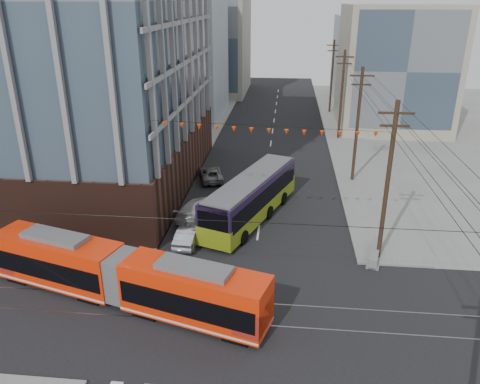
# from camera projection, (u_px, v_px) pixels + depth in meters

# --- Properties ---
(ground) EXTENTS (160.00, 160.00, 0.00)m
(ground) POSITION_uv_depth(u_px,v_px,m) (240.00, 363.00, 23.10)
(ground) COLOR slate
(office_building) EXTENTS (30.00, 25.00, 28.60)m
(office_building) POSITION_uv_depth(u_px,v_px,m) (16.00, 28.00, 40.80)
(office_building) COLOR #381E16
(office_building) RESTS_ON ground
(bg_bldg_nw_near) EXTENTS (18.00, 16.00, 18.00)m
(bg_bldg_nw_near) POSITION_uv_depth(u_px,v_px,m) (161.00, 55.00, 69.02)
(bg_bldg_nw_near) COLOR #8C99A5
(bg_bldg_nw_near) RESTS_ON ground
(bg_bldg_ne_near) EXTENTS (14.00, 14.00, 16.00)m
(bg_bldg_ne_near) POSITION_uv_depth(u_px,v_px,m) (395.00, 68.00, 62.65)
(bg_bldg_ne_near) COLOR gray
(bg_bldg_ne_near) RESTS_ON ground
(bg_bldg_nw_far) EXTENTS (16.00, 18.00, 20.00)m
(bg_bldg_nw_far) POSITION_uv_depth(u_px,v_px,m) (204.00, 37.00, 86.73)
(bg_bldg_nw_far) COLOR gray
(bg_bldg_nw_far) RESTS_ON ground
(bg_bldg_ne_far) EXTENTS (16.00, 16.00, 14.00)m
(bg_bldg_ne_far) POSITION_uv_depth(u_px,v_px,m) (382.00, 59.00, 81.22)
(bg_bldg_ne_far) COLOR #8C99A5
(bg_bldg_ne_far) RESTS_ON ground
(utility_pole_far) EXTENTS (0.30, 0.30, 11.00)m
(utility_pole_far) POSITION_uv_depth(u_px,v_px,m) (332.00, 77.00, 71.66)
(utility_pole_far) COLOR black
(utility_pole_far) RESTS_ON ground
(streetcar) EXTENTS (17.71, 7.37, 3.42)m
(streetcar) POSITION_uv_depth(u_px,v_px,m) (123.00, 277.00, 27.18)
(streetcar) COLOR red
(streetcar) RESTS_ON ground
(city_bus) EXTENTS (7.05, 13.03, 3.64)m
(city_bus) POSITION_uv_depth(u_px,v_px,m) (251.00, 197.00, 37.73)
(city_bus) COLOR black
(city_bus) RESTS_ON ground
(parked_car_silver) EXTENTS (1.71, 4.19, 1.35)m
(parked_car_silver) POSITION_uv_depth(u_px,v_px,m) (189.00, 235.00, 34.17)
(parked_car_silver) COLOR #ADB0BD
(parked_car_silver) RESTS_ON ground
(parked_car_white) EXTENTS (3.55, 5.66, 1.53)m
(parked_car_white) POSITION_uv_depth(u_px,v_px,m) (199.00, 208.00, 38.30)
(parked_car_white) COLOR silver
(parked_car_white) RESTS_ON ground
(parked_car_grey) EXTENTS (3.27, 4.95, 1.27)m
(parked_car_grey) POSITION_uv_depth(u_px,v_px,m) (211.00, 174.00, 46.13)
(parked_car_grey) COLOR slate
(parked_car_grey) RESTS_ON ground
(jersey_barrier) EXTENTS (1.68, 3.75, 0.73)m
(jersey_barrier) POSITION_uv_depth(u_px,v_px,m) (375.00, 252.00, 32.45)
(jersey_barrier) COLOR slate
(jersey_barrier) RESTS_ON ground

